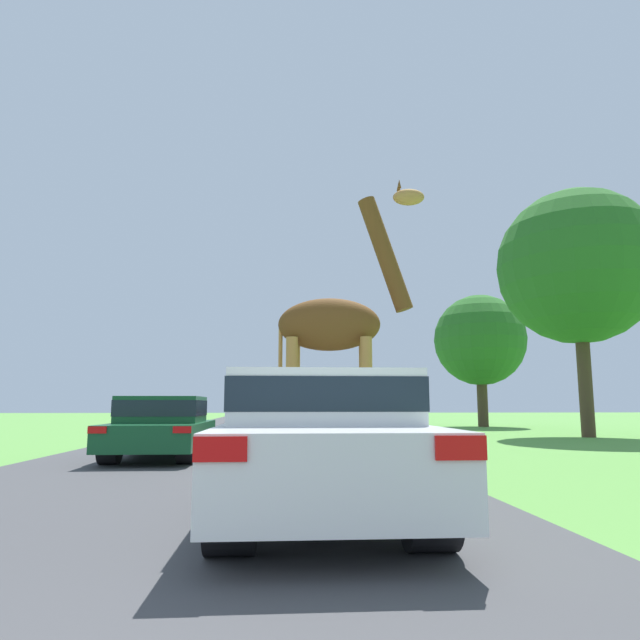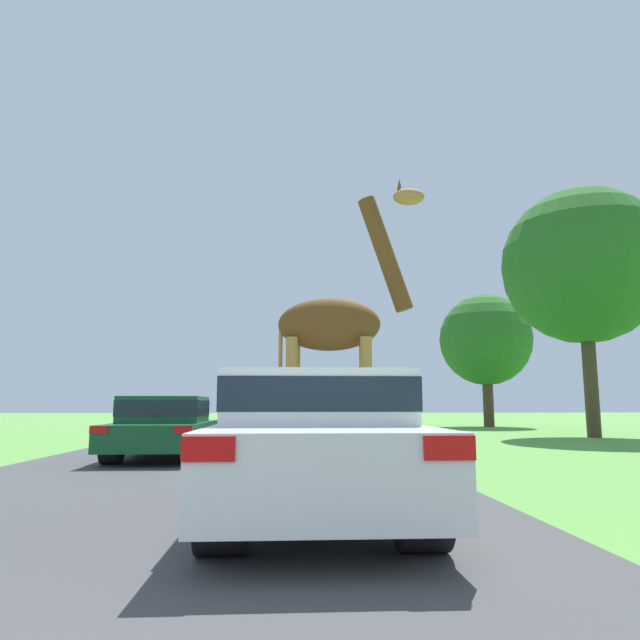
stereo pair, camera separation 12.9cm
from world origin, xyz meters
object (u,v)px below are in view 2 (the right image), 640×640
(car_lead_maroon, at_px, (315,441))
(car_queue_right, at_px, (266,416))
(tree_centre_back, at_px, (583,266))
(car_queue_left, at_px, (164,425))
(giraffe_near_road, at_px, (338,332))
(tree_right_cluster, at_px, (486,340))

(car_lead_maroon, relative_size, car_queue_right, 0.99)
(car_queue_right, relative_size, tree_centre_back, 0.45)
(car_lead_maroon, bearing_deg, car_queue_left, 113.16)
(car_queue_left, relative_size, tree_centre_back, 0.44)
(car_queue_right, distance_m, car_queue_left, 8.36)
(car_queue_right, bearing_deg, car_queue_left, -103.13)
(car_queue_left, bearing_deg, car_queue_right, 76.87)
(giraffe_near_road, xyz_separation_m, tree_right_cluster, (9.62, 19.67, 2.13))
(car_queue_right, distance_m, tree_centre_back, 12.83)
(car_queue_right, bearing_deg, giraffe_near_road, -81.72)
(car_lead_maroon, relative_size, tree_right_cluster, 0.58)
(giraffe_near_road, distance_m, tree_centre_back, 14.64)
(car_lead_maroon, xyz_separation_m, car_queue_right, (-1.03, 15.00, -0.06))
(car_lead_maroon, height_order, tree_centre_back, tree_centre_back)
(car_lead_maroon, bearing_deg, tree_right_cluster, 66.61)
(car_queue_left, bearing_deg, car_lead_maroon, -66.84)
(giraffe_near_road, height_order, tree_centre_back, tree_centre_back)
(car_lead_maroon, distance_m, car_queue_left, 7.46)
(giraffe_near_road, height_order, car_queue_right, giraffe_near_road)
(giraffe_near_road, xyz_separation_m, car_queue_right, (-1.61, 11.08, -1.66))
(car_lead_maroon, xyz_separation_m, car_queue_left, (-2.93, 6.86, -0.08))
(car_lead_maroon, xyz_separation_m, tree_centre_back, (10.53, 13.97, 5.40))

